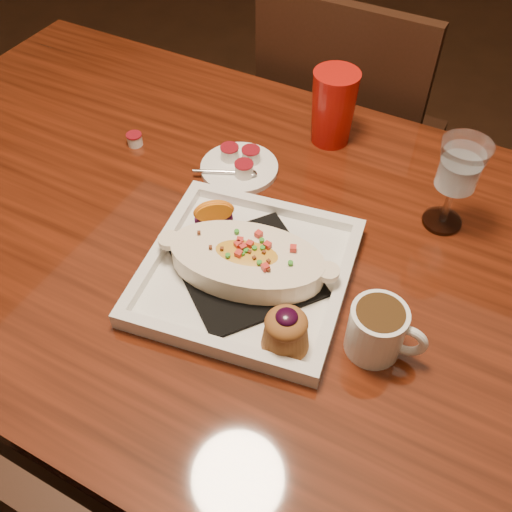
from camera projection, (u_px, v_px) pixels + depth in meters
The scene contains 9 objects.
floor at pixel (234, 423), 1.53m from camera, with size 7.00×7.00×0.00m, color #311B10.
table at pixel (224, 265), 1.04m from camera, with size 1.50×0.90×0.75m.
chair_far at pixel (345, 143), 1.52m from camera, with size 0.42×0.42×0.93m.
plate at pixel (249, 270), 0.87m from camera, with size 0.35×0.35×0.08m.
coffee_mug at pixel (378, 329), 0.78m from camera, with size 0.11×0.08×0.08m.
goblet at pixel (459, 170), 0.89m from camera, with size 0.08×0.08×0.17m.
saucer at pixel (239, 166), 1.06m from camera, with size 0.15×0.15×0.10m.
creamer_loose at pixel (135, 139), 1.11m from camera, with size 0.03×0.03×0.02m.
red_tumbler at pixel (333, 108), 1.08m from camera, with size 0.09×0.09×0.15m, color red.
Camera 1 is at (0.37, -0.57, 1.44)m, focal length 40.00 mm.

